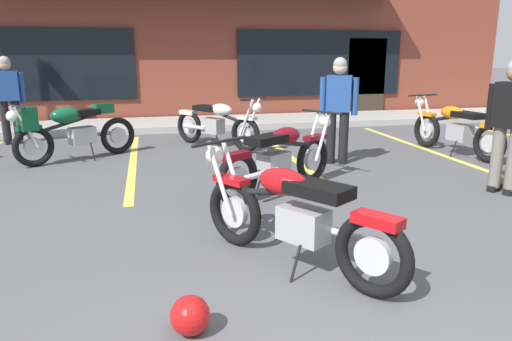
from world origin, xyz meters
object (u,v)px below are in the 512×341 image
Objects in this scene: motorcycle_foreground_classic at (294,214)px; person_in_shorts_foreground at (510,119)px; motorcycle_blue_standard at (456,128)px; motorcycle_black_cruiser at (280,157)px; person_near_building at (339,104)px; motorcycle_orange_scrambler at (70,129)px; person_in_black_shirt at (8,95)px; motorcycle_green_cafe_racer at (217,123)px; helmet_on_pavement at (190,315)px.

motorcycle_foreground_classic is 1.09× the size of person_in_shorts_foreground.
motorcycle_blue_standard is at bearing 69.25° from person_in_shorts_foreground.
person_near_building reaches higher than motorcycle_black_cruiser.
motorcycle_black_cruiser is at bearing 166.84° from person_in_shorts_foreground.
motorcycle_orange_scrambler is 2.31m from person_in_black_shirt.
motorcycle_blue_standard is 4.25m from motorcycle_green_cafe_racer.
motorcycle_orange_scrambler is 6.46m from person_in_shorts_foreground.
motorcycle_black_cruiser is 3.96m from motorcycle_blue_standard.
helmet_on_pavement is at bearing -115.42° from motorcycle_black_cruiser.
motorcycle_green_cafe_racer is 2.57m from motorcycle_orange_scrambler.
motorcycle_black_cruiser reaches higher than helmet_on_pavement.
motorcycle_green_cafe_racer is at bearing 129.59° from person_in_shorts_foreground.
motorcycle_green_cafe_racer is at bearing 13.51° from motorcycle_orange_scrambler.
motorcycle_blue_standard and motorcycle_orange_scrambler have the same top height.
person_in_shorts_foreground is at bearing 24.63° from motorcycle_foreground_classic.
motorcycle_black_cruiser and motorcycle_orange_scrambler have the same top height.
motorcycle_black_cruiser is at bearing 64.58° from helmet_on_pavement.
motorcycle_green_cafe_racer is at bearing 159.07° from motorcycle_blue_standard.
motorcycle_orange_scrambler reaches higher than helmet_on_pavement.
motorcycle_orange_scrambler is 5.67m from helmet_on_pavement.
person_in_black_shirt is (-3.84, 1.23, 0.49)m from motorcycle_green_cafe_racer.
motorcycle_orange_scrambler is 4.36m from person_near_building.
helmet_on_pavement is at bearing -75.19° from motorcycle_orange_scrambler.
person_near_building is at bearing -45.65° from motorcycle_green_cafe_racer.
motorcycle_black_cruiser is 1.10× the size of person_near_building.
motorcycle_blue_standard is (3.62, 1.61, 0.00)m from motorcycle_black_cruiser.
motorcycle_green_cafe_racer is at bearing 80.21° from helmet_on_pavement.
motorcycle_blue_standard is 8.29m from person_in_black_shirt.
motorcycle_orange_scrambler is at bearing -166.49° from motorcycle_green_cafe_racer.
motorcycle_green_cafe_racer is 1.06× the size of person_in_shorts_foreground.
motorcycle_blue_standard is at bearing 5.32° from person_near_building.
motorcycle_blue_standard is at bearing 42.19° from helmet_on_pavement.
person_in_black_shirt is 8.57m from person_in_shorts_foreground.
person_in_shorts_foreground is at bearing -13.16° from motorcycle_black_cruiser.
person_in_black_shirt is 1.00× the size of person_in_shorts_foreground.
motorcycle_green_cafe_racer is 1.06× the size of person_near_building.
motorcycle_black_cruiser is 1.10× the size of person_in_shorts_foreground.
motorcycle_foreground_classic is at bearing -102.32° from motorcycle_black_cruiser.
motorcycle_green_cafe_racer is at bearing -17.77° from person_in_black_shirt.
motorcycle_green_cafe_racer and motorcycle_orange_scrambler have the same top height.
motorcycle_orange_scrambler is (-2.38, 4.66, 0.07)m from motorcycle_foreground_classic.
motorcycle_green_cafe_racer is 6.17m from helmet_on_pavement.
person_in_black_shirt reaches higher than motorcycle_black_cruiser.
motorcycle_orange_scrambler is 1.12× the size of person_near_building.
motorcycle_blue_standard is 1.12× the size of motorcycle_orange_scrambler.
motorcycle_green_cafe_racer is 4.92m from person_in_shorts_foreground.
motorcycle_foreground_classic and motorcycle_orange_scrambler have the same top height.
motorcycle_black_cruiser is 7.06× the size of helmet_on_pavement.
person_in_black_shirt is 6.27m from person_near_building.
person_near_building is (-2.28, -0.21, 0.49)m from motorcycle_blue_standard.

